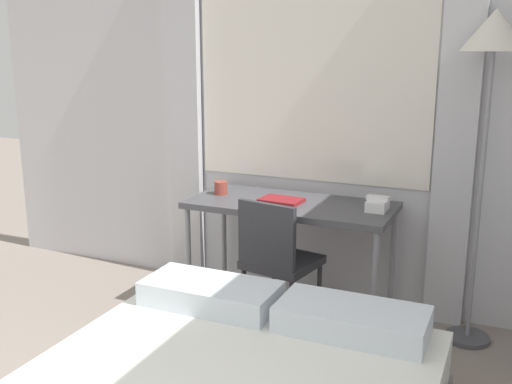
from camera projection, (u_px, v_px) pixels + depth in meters
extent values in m
cube|color=silver|center=(278.00, 105.00, 4.11)|extent=(4.73, 0.05, 2.70)
cube|color=white|center=(311.00, 68.00, 3.92)|extent=(1.61, 0.01, 1.50)
cube|color=silver|center=(185.00, 109.00, 4.33)|extent=(0.24, 0.06, 2.60)
cube|color=silver|center=(457.00, 122.00, 3.59)|extent=(0.24, 0.06, 2.60)
cube|color=#4C4C51|center=(291.00, 205.00, 3.82)|extent=(1.31, 0.59, 0.04)
cylinder|color=gray|center=(189.00, 262.00, 3.92)|extent=(0.04, 0.04, 0.73)
cylinder|color=gray|center=(374.00, 292.00, 3.44)|extent=(0.04, 0.04, 0.73)
cylinder|color=gray|center=(224.00, 239.00, 4.38)|extent=(0.04, 0.04, 0.73)
cylinder|color=gray|center=(392.00, 263.00, 3.90)|extent=(0.04, 0.04, 0.73)
cube|color=#333338|center=(282.00, 262.00, 3.68)|extent=(0.47, 0.47, 0.05)
cube|color=#333338|center=(267.00, 235.00, 3.48)|extent=(0.38, 0.10, 0.39)
cylinder|color=#333338|center=(244.00, 301.00, 3.69)|extent=(0.03, 0.03, 0.43)
cylinder|color=#333338|center=(291.00, 314.00, 3.50)|extent=(0.03, 0.03, 0.43)
cylinder|color=#333338|center=(274.00, 283.00, 3.96)|extent=(0.03, 0.03, 0.43)
cylinder|color=#333338|center=(319.00, 295.00, 3.78)|extent=(0.03, 0.03, 0.43)
cube|color=silver|center=(211.00, 293.00, 2.93)|extent=(0.66, 0.32, 0.12)
cube|color=silver|center=(352.00, 319.00, 2.65)|extent=(0.66, 0.32, 0.12)
cylinder|color=#4C4C51|center=(467.00, 338.00, 3.64)|extent=(0.26, 0.26, 0.03)
cylinder|color=gray|center=(480.00, 201.00, 3.44)|extent=(0.02, 0.02, 1.69)
cone|color=silver|center=(495.00, 30.00, 3.21)|extent=(0.36, 0.36, 0.23)
cube|color=white|center=(378.00, 205.00, 3.62)|extent=(0.12, 0.17, 0.07)
cube|color=white|center=(378.00, 198.00, 3.61)|extent=(0.14, 0.06, 0.02)
cube|color=maroon|center=(281.00, 200.00, 3.81)|extent=(0.28, 0.20, 0.02)
cube|color=white|center=(281.00, 200.00, 3.81)|extent=(0.26, 0.19, 0.01)
cylinder|color=#993F33|center=(221.00, 188.00, 4.01)|extent=(0.09, 0.09, 0.09)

